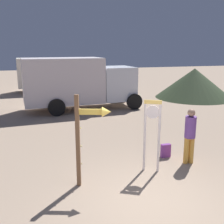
% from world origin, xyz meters
% --- Properties ---
extents(ground_plane, '(80.00, 80.00, 0.00)m').
position_xyz_m(ground_plane, '(0.00, 0.00, 0.00)').
color(ground_plane, tan).
extents(standing_clock, '(0.46, 0.30, 2.08)m').
position_xyz_m(standing_clock, '(0.69, 1.51, 1.27)').
color(standing_clock, white).
rests_on(standing_clock, ground_plane).
extents(arrow_sign, '(0.89, 0.45, 2.38)m').
position_xyz_m(arrow_sign, '(-1.18, 1.18, 1.53)').
color(arrow_sign, brown).
rests_on(arrow_sign, ground_plane).
extents(person_near_clock, '(0.33, 0.33, 1.71)m').
position_xyz_m(person_near_clock, '(2.02, 1.65, 0.96)').
color(person_near_clock, gold).
rests_on(person_near_clock, ground_plane).
extents(backpack, '(0.31, 0.18, 0.44)m').
position_xyz_m(backpack, '(1.57, 2.28, 0.21)').
color(backpack, '#803991').
rests_on(backpack, ground_plane).
extents(box_truck_near, '(6.56, 2.80, 2.93)m').
position_xyz_m(box_truck_near, '(0.05, 10.02, 1.59)').
color(box_truck_near, silver).
rests_on(box_truck_near, ground_plane).
extents(box_truck_far, '(6.53, 2.55, 2.68)m').
position_xyz_m(box_truck_far, '(-0.41, 17.20, 1.49)').
color(box_truck_far, silver).
rests_on(box_truck_far, ground_plane).
extents(dome_tent, '(5.33, 5.33, 2.07)m').
position_xyz_m(dome_tent, '(8.54, 11.35, 1.03)').
color(dome_tent, '#303E26').
rests_on(dome_tent, ground_plane).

